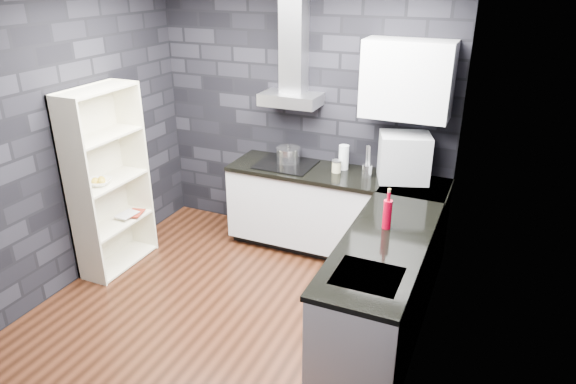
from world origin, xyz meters
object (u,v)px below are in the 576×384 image
Objects in this scene: glass_vase at (344,157)px; red_bottle at (387,214)px; bookshelf at (109,181)px; utensil_crock at (367,171)px; appliance_garage at (404,158)px; pot at (288,156)px; storage_jar at (336,167)px; fruit_bowl at (99,182)px.

glass_vase is 1.32m from red_bottle.
bookshelf is at bearing -147.93° from glass_vase.
utensil_crock is 2.49m from bookshelf.
glass_vase is 1.06× the size of red_bottle.
appliance_garage reaches higher than red_bottle.
pot is 0.86m from utensil_crock.
appliance_garage is 1.95× the size of red_bottle.
utensil_crock is 0.27× the size of appliance_garage.
fruit_bowl is at bearing -147.39° from storage_jar.
storage_jar is 0.06× the size of bookshelf.
utensil_crock reaches higher than fruit_bowl.
utensil_crock is at bearing -22.10° from glass_vase.
utensil_crock reaches higher than storage_jar.
glass_vase is 0.62m from appliance_garage.
fruit_bowl is (-1.37, -1.27, -0.05)m from pot.
appliance_garage is 1.07m from red_bottle.
storage_jar is at bearing 16.38° from bookshelf.
utensil_crock is at bearing 12.80° from bookshelf.
pot is 0.59m from glass_vase.
appliance_garage reaches higher than glass_vase.
glass_vase is 1.15× the size of fruit_bowl.
pot is at bearing 26.45° from bookshelf.
fruit_bowl is (-1.95, -1.34, -0.09)m from glass_vase.
bookshelf is (-1.37, -1.16, -0.08)m from pot.
pot is 0.95× the size of glass_vase.
glass_vase is at bearing 72.30° from storage_jar.
red_bottle is at bearing -11.16° from bookshelf.
bookshelf is (-2.23, -1.11, -0.06)m from utensil_crock.
storage_jar is 2.28m from fruit_bowl.
fruit_bowl is (0.00, -0.12, 0.04)m from bookshelf.
utensil_crock is (0.28, -0.11, -0.06)m from glass_vase.
pot is 1.01× the size of red_bottle.
pot is at bearing 42.87° from fruit_bowl.
storage_jar is 0.50× the size of fruit_bowl.
storage_jar is 2.22m from bookshelf.
pot is 0.55m from storage_jar.
storage_jar is at bearing 167.06° from appliance_garage.
storage_jar is at bearing 127.09° from red_bottle.
bookshelf reaches higher than glass_vase.
appliance_garage is at bearing 10.51° from utensil_crock.
red_bottle is 2.67m from bookshelf.
bookshelf is (-2.67, -0.12, -0.12)m from red_bottle.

